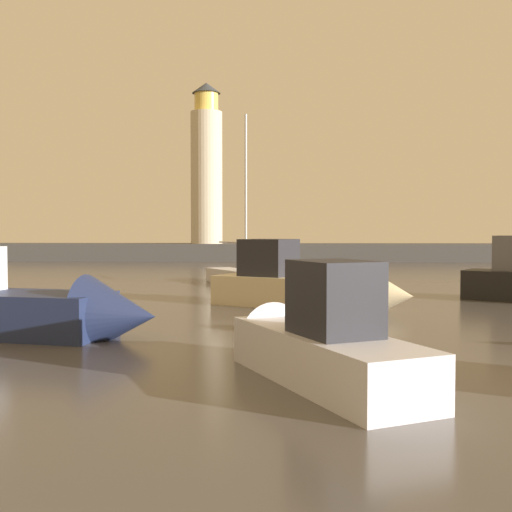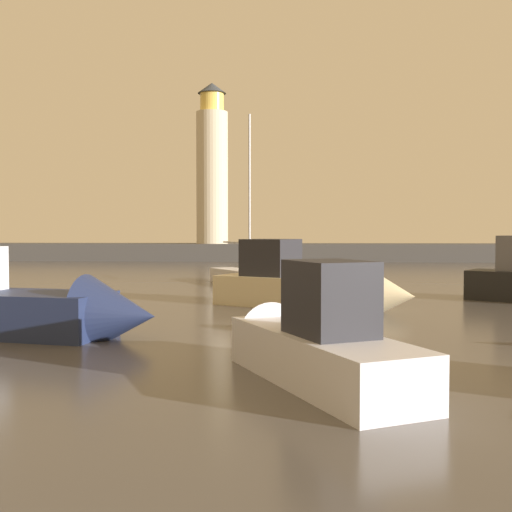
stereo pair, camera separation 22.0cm
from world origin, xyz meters
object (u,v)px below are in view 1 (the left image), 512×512
at_px(motorboat_2, 11,306).
at_px(motorboat_4, 316,287).
at_px(sailboat_moored, 241,276).
at_px(mooring_buoy, 336,317).
at_px(motorboat_6, 308,340).
at_px(lighthouse, 207,168).

relative_size(motorboat_2, motorboat_4, 1.16).
relative_size(sailboat_moored, mooring_buoy, 8.40).
bearing_deg(sailboat_moored, motorboat_6, -81.93).
bearing_deg(motorboat_4, motorboat_6, -93.14).
distance_m(motorboat_2, mooring_buoy, 8.84).
height_order(sailboat_moored, mooring_buoy, sailboat_moored).
distance_m(sailboat_moored, mooring_buoy, 16.95).
bearing_deg(sailboat_moored, lighthouse, 101.37).
distance_m(lighthouse, motorboat_6, 50.21).
bearing_deg(lighthouse, sailboat_moored, -78.63).
distance_m(motorboat_2, sailboat_moored, 17.46).
distance_m(motorboat_2, motorboat_4, 10.77).
distance_m(motorboat_4, mooring_buoy, 6.32).
height_order(motorboat_4, mooring_buoy, motorboat_4).
height_order(lighthouse, sailboat_moored, lighthouse).
distance_m(lighthouse, sailboat_moored, 29.43).
bearing_deg(mooring_buoy, motorboat_2, -178.47).
distance_m(motorboat_4, motorboat_6, 10.99).
xyz_separation_m(sailboat_moored, mooring_buoy, (3.87, -16.51, 0.07)).
xyz_separation_m(lighthouse, motorboat_6, (8.55, -48.77, -8.34)).
relative_size(motorboat_4, mooring_buoy, 7.27).
relative_size(motorboat_2, motorboat_6, 1.42).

